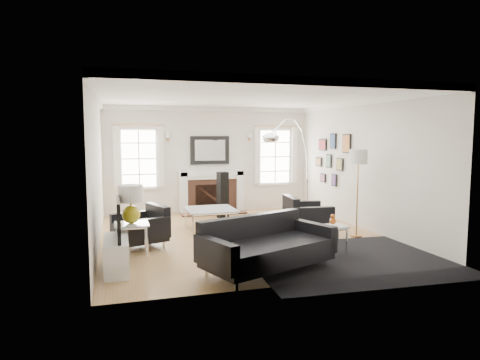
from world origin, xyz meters
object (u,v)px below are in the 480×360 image
object	(u,v)px
armchair_left	(143,228)
gourd_lamp	(131,201)
sofa	(265,247)
armchair_right	(305,216)
fireplace	(211,192)
coffee_table	(211,210)
arc_floor_lamp	(291,165)

from	to	relation	value
armchair_left	gourd_lamp	xyz separation A→B (m)	(-0.23, -0.79, 0.62)
gourd_lamp	sofa	bearing A→B (deg)	-31.92
armchair_right	gourd_lamp	bearing A→B (deg)	-164.31
sofa	gourd_lamp	world-z (taller)	gourd_lamp
fireplace	armchair_right	world-z (taller)	fireplace
coffee_table	gourd_lamp	distance (m)	2.60
gourd_lamp	armchair_left	bearing A→B (deg)	73.74
arc_floor_lamp	armchair_right	bearing A→B (deg)	-96.10
sofa	coffee_table	bearing A→B (deg)	93.15
armchair_left	coffee_table	size ratio (longest dim) A/B	1.11
fireplace	arc_floor_lamp	size ratio (longest dim) A/B	0.68
armchair_left	sofa	bearing A→B (deg)	-49.70
fireplace	armchair_left	world-z (taller)	fireplace
coffee_table	gourd_lamp	world-z (taller)	gourd_lamp
coffee_table	armchair_right	bearing A→B (deg)	-25.24
fireplace	coffee_table	bearing A→B (deg)	-102.95
sofa	armchair_right	xyz separation A→B (m)	(1.66, 2.18, -0.00)
fireplace	arc_floor_lamp	distance (m)	2.51
armchair_right	armchair_left	bearing A→B (deg)	-176.32
sofa	gourd_lamp	size ratio (longest dim) A/B	3.53
fireplace	coffee_table	distance (m)	2.10
sofa	arc_floor_lamp	world-z (taller)	arc_floor_lamp
fireplace	armchair_left	distance (m)	3.70
gourd_lamp	fireplace	bearing A→B (deg)	60.62
coffee_table	armchair_left	bearing A→B (deg)	-144.36
sofa	armchair_left	size ratio (longest dim) A/B	1.96
fireplace	armchair_right	size ratio (longest dim) A/B	1.64
sofa	gourd_lamp	bearing A→B (deg)	148.08
armchair_left	armchair_right	xyz separation A→B (m)	(3.33, 0.21, 0.01)
sofa	coffee_table	xyz separation A→B (m)	(-0.17, 3.04, 0.06)
armchair_right	arc_floor_lamp	world-z (taller)	arc_floor_lamp
armchair_right	arc_floor_lamp	distance (m)	1.45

